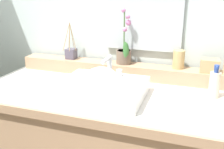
{
  "coord_description": "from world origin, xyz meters",
  "views": [
    {
      "loc": [
        0.39,
        -1.24,
        1.37
      ],
      "look_at": [
        -0.02,
        -0.02,
        0.94
      ],
      "focal_mm": 42.13,
      "sensor_mm": 36.0,
      "label": 1
    }
  ],
  "objects_px": {
    "potted_plant": "(124,52)",
    "tumbler_cup": "(179,59)",
    "lotion_bottle": "(214,84)",
    "trinket_box": "(210,66)",
    "reed_diffuser": "(71,53)",
    "sink_basin": "(102,89)",
    "soap_bar": "(88,72)"
  },
  "relations": [
    {
      "from": "tumbler_cup",
      "to": "trinket_box",
      "type": "xyz_separation_m",
      "value": [
        0.17,
        -0.01,
        -0.02
      ]
    },
    {
      "from": "trinket_box",
      "to": "soap_bar",
      "type": "bearing_deg",
      "value": -160.11
    },
    {
      "from": "potted_plant",
      "to": "lotion_bottle",
      "type": "distance_m",
      "value": 0.56
    },
    {
      "from": "potted_plant",
      "to": "trinket_box",
      "type": "bearing_deg",
      "value": -1.38
    },
    {
      "from": "sink_basin",
      "to": "potted_plant",
      "type": "xyz_separation_m",
      "value": [
        0.01,
        0.35,
        0.11
      ]
    },
    {
      "from": "potted_plant",
      "to": "trinket_box",
      "type": "height_order",
      "value": "potted_plant"
    },
    {
      "from": "reed_diffuser",
      "to": "trinket_box",
      "type": "distance_m",
      "value": 0.85
    },
    {
      "from": "tumbler_cup",
      "to": "trinket_box",
      "type": "bearing_deg",
      "value": -5.0
    },
    {
      "from": "soap_bar",
      "to": "tumbler_cup",
      "type": "height_order",
      "value": "tumbler_cup"
    },
    {
      "from": "tumbler_cup",
      "to": "lotion_bottle",
      "type": "relative_size",
      "value": 0.62
    },
    {
      "from": "lotion_bottle",
      "to": "trinket_box",
      "type": "bearing_deg",
      "value": 98.93
    },
    {
      "from": "potted_plant",
      "to": "tumbler_cup",
      "type": "height_order",
      "value": "potted_plant"
    },
    {
      "from": "reed_diffuser",
      "to": "lotion_bottle",
      "type": "height_order",
      "value": "reed_diffuser"
    },
    {
      "from": "reed_diffuser",
      "to": "trinket_box",
      "type": "xyz_separation_m",
      "value": [
        0.85,
        -0.01,
        -0.0
      ]
    },
    {
      "from": "trinket_box",
      "to": "lotion_bottle",
      "type": "bearing_deg",
      "value": -82.16
    },
    {
      "from": "trinket_box",
      "to": "lotion_bottle",
      "type": "relative_size",
      "value": 0.57
    },
    {
      "from": "reed_diffuser",
      "to": "trinket_box",
      "type": "height_order",
      "value": "reed_diffuser"
    },
    {
      "from": "potted_plant",
      "to": "tumbler_cup",
      "type": "xyz_separation_m",
      "value": [
        0.32,
        0.0,
        -0.02
      ]
    },
    {
      "from": "trinket_box",
      "to": "lotion_bottle",
      "type": "xyz_separation_m",
      "value": [
        0.03,
        -0.16,
        -0.05
      ]
    },
    {
      "from": "sink_basin",
      "to": "soap_bar",
      "type": "relative_size",
      "value": 6.02
    },
    {
      "from": "sink_basin",
      "to": "trinket_box",
      "type": "height_order",
      "value": "sink_basin"
    },
    {
      "from": "lotion_bottle",
      "to": "sink_basin",
      "type": "bearing_deg",
      "value": -161.99
    },
    {
      "from": "soap_bar",
      "to": "potted_plant",
      "type": "bearing_deg",
      "value": 62.65
    },
    {
      "from": "sink_basin",
      "to": "reed_diffuser",
      "type": "distance_m",
      "value": 0.5
    },
    {
      "from": "trinket_box",
      "to": "reed_diffuser",
      "type": "bearing_deg",
      "value": 178.28
    },
    {
      "from": "sink_basin",
      "to": "reed_diffuser",
      "type": "xyz_separation_m",
      "value": [
        -0.34,
        0.35,
        0.08
      ]
    },
    {
      "from": "sink_basin",
      "to": "tumbler_cup",
      "type": "bearing_deg",
      "value": 46.19
    },
    {
      "from": "sink_basin",
      "to": "lotion_bottle",
      "type": "height_order",
      "value": "sink_basin"
    },
    {
      "from": "reed_diffuser",
      "to": "trinket_box",
      "type": "relative_size",
      "value": 2.38
    },
    {
      "from": "trinket_box",
      "to": "tumbler_cup",
      "type": "bearing_deg",
      "value": 173.91
    },
    {
      "from": "potted_plant",
      "to": "lotion_bottle",
      "type": "height_order",
      "value": "potted_plant"
    },
    {
      "from": "sink_basin",
      "to": "soap_bar",
      "type": "xyz_separation_m",
      "value": [
        -0.12,
        0.1,
        0.05
      ]
    }
  ]
}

